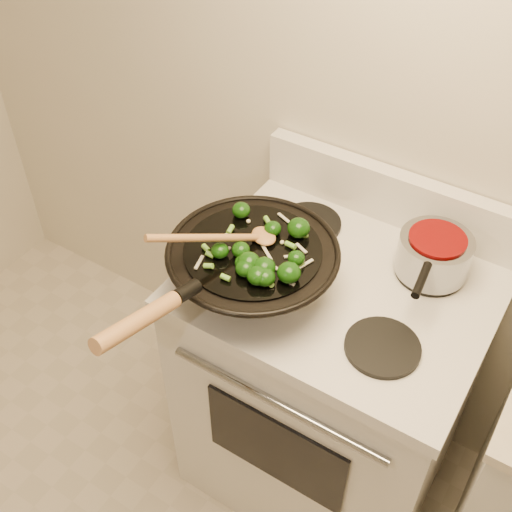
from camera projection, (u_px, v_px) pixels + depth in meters
The scene contains 5 objects.
stove at pixel (329, 382), 1.98m from camera, with size 0.78×0.67×1.08m.
wok at pixel (252, 267), 1.58m from camera, with size 0.43×0.71×0.27m.
stirfry at pixel (263, 255), 1.51m from camera, with size 0.27×0.28×0.05m.
wooden_spoon at pixel (232, 237), 1.52m from camera, with size 0.20×0.30×0.13m.
saucepan at pixel (434, 254), 1.64m from camera, with size 0.19×0.30×0.11m.
Camera 1 is at (0.39, 0.07, 2.12)m, focal length 45.00 mm.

